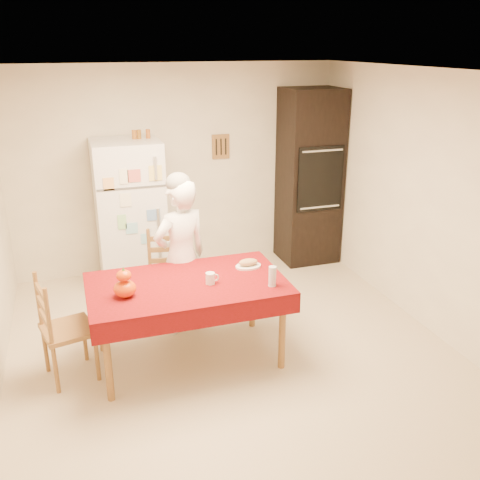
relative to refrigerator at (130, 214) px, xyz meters
name	(u,v)px	position (x,y,z in m)	size (l,w,h in m)	color
floor	(233,353)	(0.65, -1.88, -0.85)	(4.50, 4.50, 0.00)	#CAB492
room_shell	(232,183)	(0.65, -1.88, 0.77)	(4.02, 4.52, 2.51)	beige
refrigerator	(130,214)	(0.00, 0.00, 0.00)	(0.75, 0.74, 1.70)	white
oven_cabinet	(309,177)	(2.28, 0.05, 0.25)	(0.70, 0.62, 2.20)	black
dining_table	(187,290)	(0.25, -1.85, -0.16)	(1.70, 1.00, 0.76)	brown
chair_far	(168,272)	(0.23, -1.01, -0.34)	(0.48, 0.47, 0.95)	brown
chair_left	(59,326)	(-0.84, -1.81, -0.34)	(0.49, 0.50, 0.95)	brown
seated_woman	(181,258)	(0.31, -1.30, -0.08)	(0.56, 0.37, 1.55)	white
coffee_mug	(210,278)	(0.43, -1.93, -0.04)	(0.08, 0.08, 0.10)	white
pumpkin_lower	(125,289)	(-0.29, -1.95, -0.02)	(0.19, 0.19, 0.14)	#D74605
pumpkin_upper	(124,276)	(-0.29, -1.95, 0.10)	(0.12, 0.12, 0.09)	#C55304
wine_glass	(272,276)	(0.92, -2.14, 0.00)	(0.07, 0.07, 0.18)	silver
bread_plate	(248,266)	(0.86, -1.69, -0.08)	(0.24, 0.24, 0.02)	white
bread_loaf	(248,262)	(0.86, -1.69, -0.04)	(0.18, 0.10, 0.06)	#AE8155
spice_jar_left	(134,135)	(0.11, 0.05, 0.90)	(0.05, 0.05, 0.10)	#95551B
spice_jar_mid	(139,134)	(0.17, 0.05, 0.90)	(0.05, 0.05, 0.10)	brown
spice_jar_right	(148,134)	(0.27, 0.05, 0.90)	(0.05, 0.05, 0.10)	#984F1B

